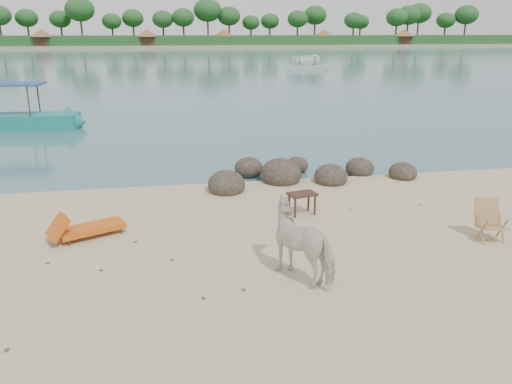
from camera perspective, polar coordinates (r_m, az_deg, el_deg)
water at (r=98.00m, az=-9.17°, el=15.22°), size 400.00×400.00×0.00m
far_shore at (r=177.95m, az=-9.79°, el=16.31°), size 420.00×90.00×1.40m
far_scenery at (r=144.60m, az=-9.67°, el=17.24°), size 420.00×18.00×9.50m
boulders at (r=14.85m, az=4.67°, el=1.95°), size 6.33×2.86×0.91m
cow at (r=8.93m, az=5.66°, el=-5.78°), size 1.48×1.73×1.34m
side_table at (r=12.04m, az=5.27°, el=-1.47°), size 0.74×0.56×0.53m
lounge_chair at (r=11.30m, az=-18.29°, el=-3.70°), size 1.80×1.27×0.51m
deck_chair at (r=11.54m, az=25.46°, el=-3.19°), size 0.65×0.69×0.87m
boat_near at (r=25.54m, az=-26.82°, el=10.25°), size 6.98×2.16×3.34m
boat_mid at (r=59.84m, az=5.88°, el=14.95°), size 5.10×3.04×2.48m
boat_far at (r=82.15m, az=5.73°, el=15.09°), size 5.40×3.54×0.63m
dead_leaves at (r=9.50m, az=-6.85°, el=-8.73°), size 8.74×6.21×0.00m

